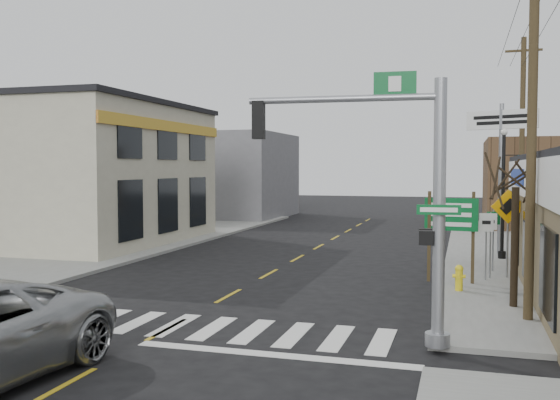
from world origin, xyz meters
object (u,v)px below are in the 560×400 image
(fire_hydrant, at_px, (459,277))
(bare_tree, at_px, (516,165))
(utility_pole_far, at_px, (522,136))
(guide_sign, at_px, (451,224))
(utility_pole_near, at_px, (532,133))
(lamp_post, at_px, (505,183))
(dance_center_sign, at_px, (501,140))
(traffic_signal_pole, at_px, (406,183))

(fire_hydrant, height_order, bare_tree, bare_tree)
(utility_pole_far, bearing_deg, guide_sign, -100.86)
(guide_sign, relative_size, utility_pole_near, 0.33)
(lamp_post, xyz_separation_m, utility_pole_near, (-0.04, -10.60, 1.48))
(dance_center_sign, distance_m, utility_pole_far, 6.24)
(traffic_signal_pole, xyz_separation_m, utility_pole_near, (2.69, 2.98, 1.15))
(traffic_signal_pole, bearing_deg, guide_sign, 81.45)
(dance_center_sign, relative_size, utility_pole_far, 0.62)
(dance_center_sign, bearing_deg, bare_tree, -69.41)
(bare_tree, xyz_separation_m, utility_pole_near, (0.23, -1.41, 0.78))
(guide_sign, xyz_separation_m, bare_tree, (1.69, -3.09, 1.86))
(utility_pole_far, bearing_deg, traffic_signal_pole, -98.33)
(guide_sign, bearing_deg, traffic_signal_pole, -88.38)
(utility_pole_near, height_order, utility_pole_far, utility_pole_far)
(traffic_signal_pole, distance_m, guide_sign, 7.67)
(fire_hydrant, xyz_separation_m, utility_pole_far, (2.92, 14.99, 4.87))
(guide_sign, bearing_deg, fire_hydrant, -70.39)
(fire_hydrant, distance_m, lamp_post, 8.03)
(traffic_signal_pole, xyz_separation_m, fire_hydrant, (1.05, 6.18, -2.96))
(traffic_signal_pole, height_order, guide_sign, traffic_signal_pole)
(bare_tree, bearing_deg, dance_center_sign, 89.00)
(guide_sign, height_order, utility_pole_near, utility_pole_near)
(dance_center_sign, xyz_separation_m, utility_pole_far, (1.33, 6.09, 0.43))
(traffic_signal_pole, height_order, lamp_post, traffic_signal_pole)
(utility_pole_near, bearing_deg, guide_sign, 114.85)
(dance_center_sign, height_order, bare_tree, dance_center_sign)
(traffic_signal_pole, height_order, utility_pole_near, utility_pole_near)
(dance_center_sign, distance_m, utility_pole_near, 12.10)
(lamp_post, bearing_deg, dance_center_sign, 68.32)
(fire_hydrant, height_order, utility_pole_far, utility_pole_far)
(dance_center_sign, bearing_deg, traffic_signal_pole, -78.37)
(lamp_post, distance_m, utility_pole_far, 8.01)
(lamp_post, distance_m, dance_center_sign, 2.36)
(utility_pole_far, bearing_deg, bare_tree, -92.85)
(traffic_signal_pole, bearing_deg, lamp_post, 75.96)
(lamp_post, height_order, utility_pole_far, utility_pole_far)
(fire_hydrant, bearing_deg, utility_pole_near, -62.82)
(lamp_post, height_order, utility_pole_near, utility_pole_near)
(bare_tree, bearing_deg, fire_hydrant, 128.22)
(lamp_post, bearing_deg, utility_pole_near, -115.16)
(fire_hydrant, distance_m, utility_pole_far, 16.03)
(fire_hydrant, bearing_deg, utility_pole_far, 78.97)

